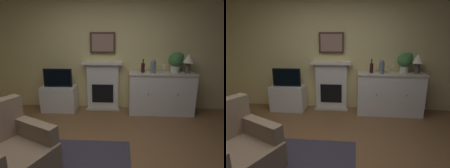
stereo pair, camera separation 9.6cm
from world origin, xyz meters
TOP-DOWN VIEW (x-y plane):
  - wall_rear at (0.00, 2.21)m, footprint 6.02×0.06m
  - fireplace_unit at (-0.08, 2.08)m, footprint 0.87×0.30m
  - framed_picture at (-0.08, 2.12)m, footprint 0.55×0.04m
  - sideboard_cabinet at (1.20, 1.90)m, footprint 1.39×0.49m
  - table_lamp at (1.72, 1.90)m, footprint 0.26×0.26m
  - wine_bottle at (0.79, 1.90)m, footprint 0.08×0.08m
  - wine_glass_left at (1.13, 1.85)m, footprint 0.07×0.07m
  - wine_glass_center at (1.24, 1.91)m, footprint 0.07×0.07m
  - vase_decorative at (1.00, 1.85)m, footprint 0.11×0.11m
  - tv_cabinet at (-1.05, 1.92)m, footprint 0.75×0.42m
  - tv_set at (-1.05, 1.89)m, footprint 0.62×0.07m
  - potted_plant_small at (1.48, 1.95)m, footprint 0.30×0.30m
  - armchair at (-0.94, -0.21)m, footprint 1.06×1.04m

SIDE VIEW (x-z plane):
  - tv_cabinet at x=-1.05m, z-range 0.00..0.56m
  - armchair at x=-0.94m, z-range -0.08..0.84m
  - sideboard_cabinet at x=1.20m, z-range 0.00..0.90m
  - fireplace_unit at x=-0.08m, z-range 0.00..1.10m
  - tv_set at x=-1.05m, z-range 0.56..0.96m
  - wine_bottle at x=0.79m, z-range 0.87..1.16m
  - wine_glass_left at x=1.13m, z-range 0.94..1.11m
  - wine_glass_center at x=1.24m, z-range 0.94..1.11m
  - vase_decorative at x=1.00m, z-range 0.90..1.18m
  - potted_plant_small at x=1.48m, z-range 0.94..1.37m
  - table_lamp at x=1.72m, z-range 0.98..1.38m
  - wall_rear at x=0.00m, z-range 0.00..2.85m
  - framed_picture at x=-0.08m, z-range 1.29..1.74m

